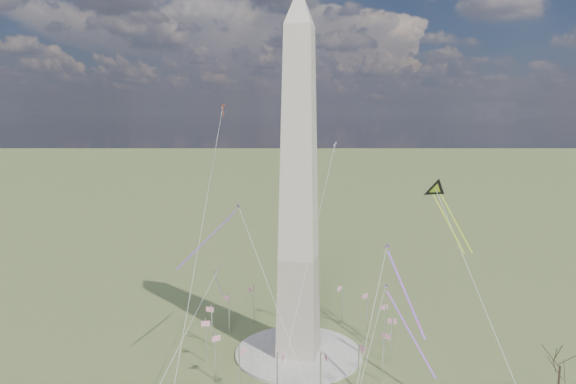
# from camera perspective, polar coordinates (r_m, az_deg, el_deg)

# --- Properties ---
(ground) EXTENTS (2000.00, 2000.00, 0.00)m
(ground) POSITION_cam_1_polar(r_m,az_deg,el_deg) (153.81, 1.16, -17.59)
(ground) COLOR #4B5F2F
(ground) RESTS_ON ground
(plaza) EXTENTS (36.00, 36.00, 0.80)m
(plaza) POSITION_cam_1_polar(r_m,az_deg,el_deg) (153.64, 1.16, -17.45)
(plaza) COLOR beige
(plaza) RESTS_ON ground
(washington_monument) EXTENTS (15.56, 15.56, 100.00)m
(washington_monument) POSITION_cam_1_polar(r_m,az_deg,el_deg) (139.31, 1.22, 0.38)
(washington_monument) COLOR #A8A08D
(washington_monument) RESTS_ON plaza
(flagpole_ring) EXTENTS (54.40, 54.40, 13.00)m
(flagpole_ring) POSITION_cam_1_polar(r_m,az_deg,el_deg) (150.73, 1.17, -15.11)
(flagpole_ring) COLOR white
(flagpole_ring) RESTS_ON ground
(tree_near) EXTENTS (8.55, 8.55, 14.97)m
(tree_near) POSITION_cam_1_polar(r_m,az_deg,el_deg) (140.89, 28.01, -16.45)
(tree_near) COLOR #453029
(tree_near) RESTS_ON ground
(kite_delta_black) EXTENTS (12.62, 20.28, 16.75)m
(kite_delta_black) POSITION_cam_1_polar(r_m,az_deg,el_deg) (147.69, 16.27, -0.09)
(kite_delta_black) COLOR black
(kite_delta_black) RESTS_ON ground
(kite_diamond_purple) EXTENTS (2.04, 3.17, 9.72)m
(kite_diamond_purple) POSITION_cam_1_polar(r_m,az_deg,el_deg) (156.40, -7.82, -8.95)
(kite_diamond_purple) COLOR #441C80
(kite_diamond_purple) RESTS_ON ground
(kite_streamer_left) EXTENTS (10.54, 21.92, 16.01)m
(kite_streamer_left) POSITION_cam_1_polar(r_m,az_deg,el_deg) (128.87, 12.19, -9.08)
(kite_streamer_left) COLOR red
(kite_streamer_left) RESTS_ON ground
(kite_streamer_mid) EXTENTS (12.31, 18.64, 14.55)m
(kite_streamer_mid) POSITION_cam_1_polar(r_m,az_deg,el_deg) (138.68, -7.82, -3.99)
(kite_streamer_mid) COLOR red
(kite_streamer_mid) RESTS_ON ground
(kite_streamer_right) EXTENTS (14.12, 20.74, 16.36)m
(kite_streamer_right) POSITION_cam_1_polar(r_m,az_deg,el_deg) (141.40, 12.45, -13.23)
(kite_streamer_right) COLOR red
(kite_streamer_right) RESTS_ON ground
(kite_small_red) EXTENTS (1.75, 1.54, 4.60)m
(kite_small_red) POSITION_cam_1_polar(r_m,az_deg,el_deg) (187.80, -7.23, 9.36)
(kite_small_red) COLOR red
(kite_small_red) RESTS_ON ground
(kite_small_white) EXTENTS (1.29, 1.71, 4.39)m
(kite_small_white) POSITION_cam_1_polar(r_m,az_deg,el_deg) (179.52, 5.24, 5.18)
(kite_small_white) COLOR silver
(kite_small_white) RESTS_ON ground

